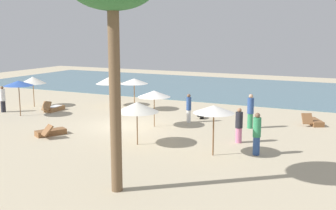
{
  "coord_description": "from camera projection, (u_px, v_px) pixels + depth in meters",
  "views": [
    {
      "loc": [
        11.87,
        -19.3,
        5.26
      ],
      "look_at": [
        1.89,
        1.43,
        1.1
      ],
      "focal_mm": 44.13,
      "sensor_mm": 36.0,
      "label": 1
    }
  ],
  "objects": [
    {
      "name": "ground_plane",
      "position": [
        127.0,
        126.0,
        23.11
      ],
      "size": [
        60.0,
        60.0,
        0.0
      ],
      "primitive_type": "plane",
      "color": "#BCAD8E"
    },
    {
      "name": "ocean_water",
      "position": [
        222.0,
        88.0,
        38.18
      ],
      "size": [
        48.0,
        16.0,
        0.06
      ],
      "primitive_type": "cube",
      "color": "slate",
      "rests_on": "ground_plane"
    },
    {
      "name": "umbrella_0",
      "position": [
        214.0,
        109.0,
        17.29
      ],
      "size": [
        1.76,
        1.76,
        2.18
      ],
      "color": "brown",
      "rests_on": "ground_plane"
    },
    {
      "name": "umbrella_1",
      "position": [
        110.0,
        80.0,
        28.95
      ],
      "size": [
        1.93,
        1.93,
        2.07
      ],
      "color": "brown",
      "rests_on": "ground_plane"
    },
    {
      "name": "umbrella_2",
      "position": [
        134.0,
        81.0,
        27.33
      ],
      "size": [
        1.86,
        1.86,
        2.13
      ],
      "color": "olive",
      "rests_on": "ground_plane"
    },
    {
      "name": "umbrella_3",
      "position": [
        154.0,
        94.0,
        22.62
      ],
      "size": [
        1.8,
        1.8,
        2.02
      ],
      "color": "olive",
      "rests_on": "ground_plane"
    },
    {
      "name": "umbrella_4",
      "position": [
        33.0,
        80.0,
        28.65
      ],
      "size": [
        1.81,
        1.81,
        2.1
      ],
      "color": "olive",
      "rests_on": "ground_plane"
    },
    {
      "name": "umbrella_5",
      "position": [
        137.0,
        107.0,
        18.98
      ],
      "size": [
        2.0,
        2.0,
        2.03
      ],
      "color": "brown",
      "rests_on": "ground_plane"
    },
    {
      "name": "umbrella_6",
      "position": [
        19.0,
        83.0,
        25.45
      ],
      "size": [
        1.8,
        1.8,
        2.22
      ],
      "color": "brown",
      "rests_on": "ground_plane"
    },
    {
      "name": "lounger_0",
      "position": [
        314.0,
        122.0,
        23.37
      ],
      "size": [
        1.28,
        1.75,
        0.72
      ],
      "color": "brown",
      "rests_on": "ground_plane"
    },
    {
      "name": "lounger_1",
      "position": [
        50.0,
        132.0,
        20.97
      ],
      "size": [
        1.31,
        1.78,
        0.68
      ],
      "color": "brown",
      "rests_on": "ground_plane"
    },
    {
      "name": "lounger_2",
      "position": [
        54.0,
        108.0,
        27.34
      ],
      "size": [
        0.7,
        1.69,
        0.73
      ],
      "color": "olive",
      "rests_on": "ground_plane"
    },
    {
      "name": "person_0",
      "position": [
        3.0,
        99.0,
        26.87
      ],
      "size": [
        0.49,
        0.49,
        1.71
      ],
      "color": "#26262D",
      "rests_on": "ground_plane"
    },
    {
      "name": "person_1",
      "position": [
        239.0,
        125.0,
        19.5
      ],
      "size": [
        0.48,
        0.48,
        1.68
      ],
      "color": "#D17299",
      "rests_on": "ground_plane"
    },
    {
      "name": "person_2",
      "position": [
        257.0,
        134.0,
        17.54
      ],
      "size": [
        0.46,
        0.46,
        1.84
      ],
      "color": "#2D4C8C",
      "rests_on": "ground_plane"
    },
    {
      "name": "person_3",
      "position": [
        189.0,
        108.0,
        23.86
      ],
      "size": [
        0.39,
        0.39,
        1.67
      ],
      "color": "white",
      "rests_on": "ground_plane"
    },
    {
      "name": "person_5",
      "position": [
        250.0,
        111.0,
        22.38
      ],
      "size": [
        0.39,
        0.39,
        1.89
      ],
      "color": "#338C59",
      "rests_on": "ground_plane"
    },
    {
      "name": "dog",
      "position": [
        201.0,
        116.0,
        24.97
      ],
      "size": [
        0.49,
        0.79,
        0.36
      ],
      "color": "black",
      "rests_on": "ground_plane"
    }
  ]
}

